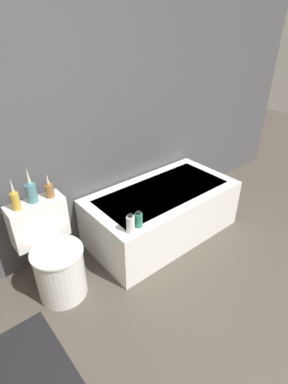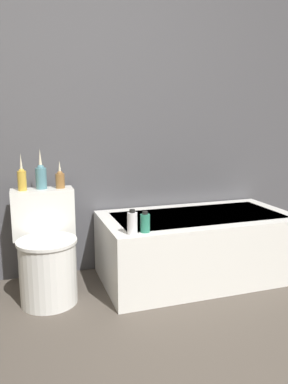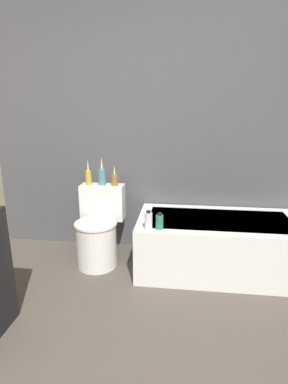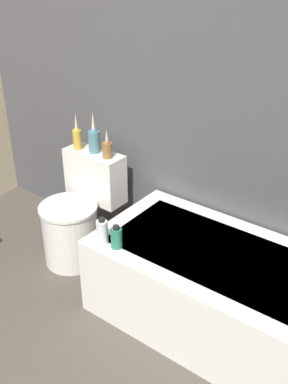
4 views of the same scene
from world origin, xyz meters
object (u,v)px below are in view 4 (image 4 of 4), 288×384
object	(u,v)px
vase_gold	(77,137)
shampoo_bottle_short	(116,238)
bathtub	(221,292)
vase_silver	(94,139)
vase_bronze	(107,148)
shampoo_bottle_tall	(102,232)
toilet	(78,216)

from	to	relation	value
vase_gold	shampoo_bottle_short	world-z (taller)	vase_gold
bathtub	vase_silver	distance (m)	1.29
vase_silver	vase_bronze	distance (m)	0.13
bathtub	vase_gold	size ratio (longest dim) A/B	5.67
bathtub	shampoo_bottle_tall	xyz separation A→B (m)	(-0.61, -0.30, 0.32)
vase_bronze	shampoo_bottle_short	bearing A→B (deg)	-45.42
bathtub	shampoo_bottle_tall	size ratio (longest dim) A/B	9.12
vase_bronze	shampoo_bottle_tall	bearing A→B (deg)	-52.22
vase_bronze	shampoo_bottle_tall	distance (m)	0.67
bathtub	toilet	xyz separation A→B (m)	(-1.13, 0.01, 0.07)
toilet	vase_bronze	world-z (taller)	vase_bronze
toilet	vase_bronze	size ratio (longest dim) A/B	3.68
bathtub	vase_bronze	size ratio (longest dim) A/B	7.39
bathtub	shampoo_bottle_short	bearing A→B (deg)	-151.32
shampoo_bottle_tall	vase_silver	bearing A→B (deg)	135.02
shampoo_bottle_short	toilet	bearing A→B (deg)	153.78
bathtub	vase_gold	xyz separation A→B (m)	(-1.26, 0.19, 0.56)
vase_silver	vase_bronze	world-z (taller)	vase_silver
vase_bronze	shampoo_bottle_short	distance (m)	0.72
bathtub	vase_silver	xyz separation A→B (m)	(-1.13, 0.22, 0.57)
vase_silver	shampoo_bottle_short	size ratio (longest dim) A/B	2.04
shampoo_bottle_short	shampoo_bottle_tall	bearing A→B (deg)	-170.30
toilet	shampoo_bottle_short	world-z (taller)	toilet
bathtub	vase_gold	bearing A→B (deg)	171.51
vase_silver	shampoo_bottle_tall	size ratio (longest dim) A/B	1.76
vase_gold	shampoo_bottle_short	xyz separation A→B (m)	(0.74, -0.47, -0.26)
vase_silver	vase_bronze	size ratio (longest dim) A/B	1.43
shampoo_bottle_tall	shampoo_bottle_short	distance (m)	0.09
bathtub	shampoo_bottle_tall	world-z (taller)	shampoo_bottle_tall
shampoo_bottle_short	vase_gold	bearing A→B (deg)	147.31
bathtub	vase_silver	size ratio (longest dim) A/B	5.18
vase_gold	shampoo_bottle_short	bearing A→B (deg)	-32.69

